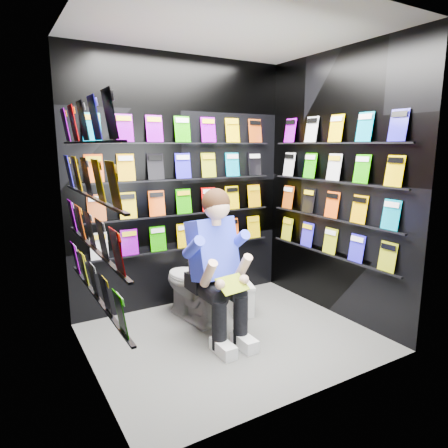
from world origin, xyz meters
TOP-DOWN VIEW (x-y plane):
  - floor at (0.00, 0.00)m, footprint 2.40×2.40m
  - ceiling at (0.00, 0.00)m, footprint 2.40×2.40m
  - wall_back at (0.00, 1.00)m, footprint 2.40×0.04m
  - wall_front at (0.00, -1.00)m, footprint 2.40×0.04m
  - wall_left at (-1.20, 0.00)m, footprint 0.04×2.00m
  - wall_right at (1.20, 0.00)m, footprint 0.04×2.00m
  - comics_back at (0.00, 0.97)m, footprint 2.10×0.06m
  - comics_left at (-1.17, 0.00)m, footprint 0.06×1.70m
  - comics_right at (1.17, 0.00)m, footprint 0.06×1.70m
  - toilet at (-0.11, 0.54)m, footprint 0.52×0.80m
  - longbox at (0.37, 0.45)m, footprint 0.32×0.43m
  - longbox_lid at (0.37, 0.45)m, footprint 0.34×0.45m
  - reader at (-0.11, 0.16)m, footprint 0.65×0.87m
  - held_comic at (-0.11, -0.19)m, footprint 0.28×0.19m

SIDE VIEW (x-z plane):
  - floor at x=0.00m, z-range 0.00..0.00m
  - longbox at x=0.37m, z-range 0.00..0.28m
  - longbox_lid at x=0.37m, z-range 0.28..0.31m
  - toilet at x=-0.11m, z-range 0.00..0.73m
  - held_comic at x=-0.11m, z-range 0.52..0.64m
  - reader at x=-0.11m, z-range 0.05..1.52m
  - wall_back at x=0.00m, z-range 0.00..2.60m
  - wall_front at x=0.00m, z-range 0.00..2.60m
  - wall_left at x=-1.20m, z-range 0.00..2.60m
  - wall_right at x=1.20m, z-range 0.00..2.60m
  - comics_back at x=0.00m, z-range 0.62..1.99m
  - comics_left at x=-1.17m, z-range 0.62..1.99m
  - comics_right at x=1.17m, z-range 0.62..1.99m
  - ceiling at x=0.00m, z-range 2.60..2.60m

